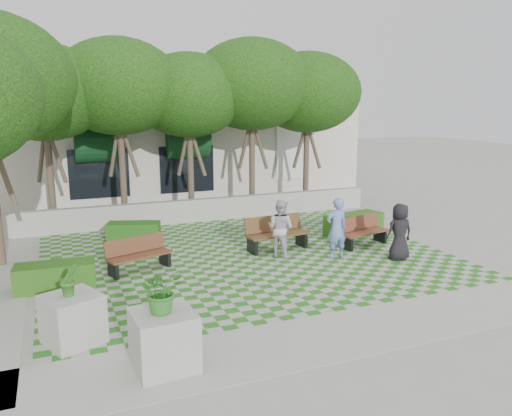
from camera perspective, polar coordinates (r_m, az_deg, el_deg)
name	(u,v)px	position (r m, az deg, el deg)	size (l,w,h in m)	color
ground	(260,266)	(14.68, 0.41, -6.63)	(90.00, 90.00, 0.00)	gray
lawn	(247,256)	(15.56, -1.01, -5.52)	(12.00, 12.00, 0.00)	#2B721E
sidewalk_south	(347,332)	(10.80, 10.33, -13.82)	(16.00, 2.00, 0.01)	#9E9B93
retaining_wall	(201,210)	(20.23, -6.36, -0.22)	(15.00, 0.36, 0.90)	#9E9B93
bench_east	(362,232)	(17.00, 12.06, -2.67)	(1.95, 1.04, 0.97)	#5A2E1E
bench_mid	(276,234)	(16.18, 2.35, -2.95)	(2.12, 0.89, 1.08)	#50331B
bench_west	(138,255)	(14.52, -13.29, -5.25)	(1.92, 1.16, 0.95)	#522E1C
hedge_east	(354,224)	(18.31, 11.11, -1.86)	(2.19, 0.88, 0.77)	#244F15
hedge_midleft	(134,231)	(17.83, -13.80, -2.59)	(1.78, 0.71, 0.62)	#1D4E14
hedge_west	(55,276)	(13.80, -21.95, -7.25)	(1.94, 0.78, 0.68)	#235015
planter_front	(164,328)	(9.22, -10.52, -13.31)	(1.13, 1.13, 1.88)	#9E9B93
planter_back	(72,316)	(10.66, -20.25, -11.55)	(1.30, 1.30, 1.64)	#9E9B93
person_blue	(337,228)	(15.34, 9.19, -2.29)	(0.69, 0.45, 1.89)	#6B7FC3
person_dark	(399,232)	(15.61, 16.07, -2.65)	(0.85, 0.55, 1.74)	black
person_white	(280,228)	(15.35, 2.80, -2.33)	(0.87, 0.68, 1.79)	silver
tree_row	(150,89)	(19.13, -11.99, 13.17)	(17.70, 13.40, 7.41)	#47382B
building	(176,144)	(27.74, -9.10, 7.28)	(18.00, 8.92, 5.15)	beige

